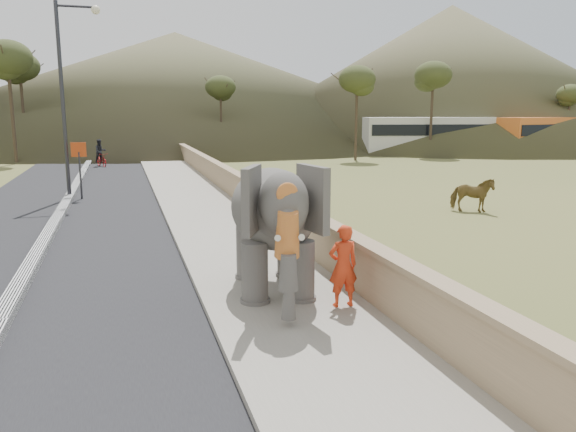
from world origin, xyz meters
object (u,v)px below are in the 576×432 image
Objects in this scene: motorcyclist at (101,156)px; elephant_and_man at (274,227)px; cow at (472,195)px; lamppost at (69,81)px.

elephant_and_man is at bearing -81.86° from motorcyclist.
cow is 25.56m from motorcyclist.
lamppost is 2.12× the size of elephant_and_man.
cow is 11.83m from elephant_and_man.
motorcyclist reaches higher than cow.
lamppost is 5.24× the size of cow.
cow is 0.40× the size of elephant_and_man.
motorcyclist is at bearing 65.67° from cow.
elephant_and_man is (4.71, -14.53, -3.44)m from lamppost.
lamppost reaches higher than elephant_and_man.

